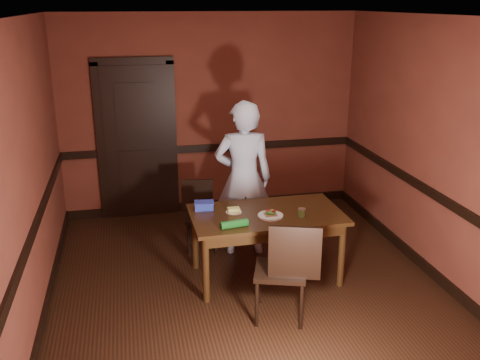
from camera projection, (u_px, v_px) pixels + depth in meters
name	position (u px, v px, depth m)	size (l,w,h in m)	color
floor	(247.00, 285.00, 5.59)	(4.00, 4.50, 0.01)	black
ceiling	(248.00, 16.00, 4.73)	(4.00, 4.50, 0.01)	silver
wall_back	(210.00, 115.00, 7.24)	(4.00, 0.02, 2.70)	maroon
wall_front	(335.00, 271.00, 3.07)	(4.00, 0.02, 2.70)	maroon
wall_left	(29.00, 175.00, 4.76)	(0.02, 4.50, 2.70)	maroon
wall_right	(435.00, 150.00, 5.56)	(0.02, 4.50, 2.70)	maroon
dado_back	(211.00, 148.00, 7.37)	(4.00, 0.03, 0.10)	black
dado_left	(37.00, 222.00, 4.90)	(0.03, 4.50, 0.10)	black
dado_right	(429.00, 191.00, 5.70)	(0.03, 4.50, 0.10)	black
baseboard_back	(212.00, 205.00, 7.64)	(4.00, 0.03, 0.12)	black
baseboard_left	(47.00, 302.00, 5.17)	(0.03, 4.50, 0.12)	black
baseboard_right	(420.00, 262.00, 5.96)	(0.03, 4.50, 0.12)	black
door	(137.00, 138.00, 7.09)	(1.05, 0.07, 2.20)	black
dining_table	(266.00, 245.00, 5.66)	(1.57, 0.88, 0.74)	#331E0C
chair_far	(202.00, 216.00, 6.33)	(0.38, 0.38, 0.81)	black
chair_near	(280.00, 268.00, 4.90)	(0.46, 0.46, 0.99)	black
person	(243.00, 179.00, 6.09)	(0.66, 0.43, 1.80)	silver
sandwich_plate	(271.00, 215.00, 5.45)	(0.26, 0.26, 0.07)	white
sauce_jar	(302.00, 213.00, 5.43)	(0.08, 0.08, 0.09)	#547D37
cheese_saucer	(234.00, 211.00, 5.54)	(0.17, 0.17, 0.05)	white
food_tub	(204.00, 206.00, 5.62)	(0.22, 0.16, 0.09)	#2D3FB6
wrapped_veg	(234.00, 224.00, 5.17)	(0.08, 0.08, 0.28)	#165419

